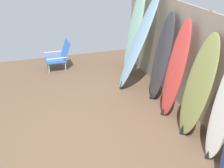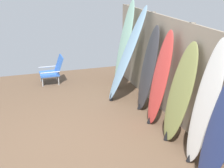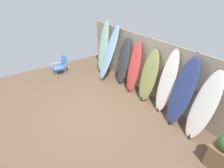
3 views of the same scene
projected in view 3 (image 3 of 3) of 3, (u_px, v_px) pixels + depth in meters
ground at (93, 113)px, 4.89m from camera, size 7.68×7.68×0.00m
fence_back at (148, 67)px, 5.42m from camera, size 6.08×0.11×1.80m
surfboard_seafoam_0 at (103, 48)px, 6.73m from camera, size 0.52×0.48×1.99m
surfboard_skyblue_1 at (109, 54)px, 6.21m from camera, size 0.62×0.87×1.94m
surfboard_charcoal_2 at (123, 62)px, 5.98m from camera, size 0.58×0.40×1.64m
surfboard_red_3 at (134, 68)px, 5.51m from camera, size 0.46×0.43×1.66m
surfboard_olive_4 at (148, 76)px, 5.10m from camera, size 0.57×0.45×1.59m
surfboard_white_5 at (167, 83)px, 4.61m from camera, size 0.45×0.43×1.77m
surfboard_navy_6 at (181, 93)px, 4.17m from camera, size 0.63×0.59×1.78m
surfboard_white_7 at (203, 107)px, 3.79m from camera, size 0.54×0.58×1.67m
beach_chair at (61, 65)px, 6.95m from camera, size 0.50×0.55×0.65m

